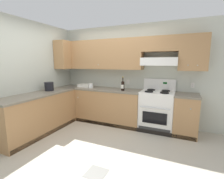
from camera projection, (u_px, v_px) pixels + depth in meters
ground_plane at (86, 143)px, 3.24m from camera, size 7.04×7.04×0.00m
floor_accent_tile at (96, 173)px, 2.36m from camera, size 0.30×0.30×0.01m
wall_back at (129, 67)px, 4.21m from camera, size 4.68×0.57×2.55m
wall_left at (33, 73)px, 3.86m from camera, size 0.47×4.00×2.55m
counter_back_run at (112, 106)px, 4.28m from camera, size 3.60×0.65×0.91m
counter_left_run at (39, 114)px, 3.66m from camera, size 0.63×1.91×0.91m
stove at (157, 110)px, 3.82m from camera, size 0.76×0.62×1.20m
wine_bottle at (123, 85)px, 3.96m from camera, size 0.08×0.08×0.35m
bowl at (85, 86)px, 4.58m from camera, size 0.35×0.27×0.08m
bucket at (49, 86)px, 3.96m from camera, size 0.23×0.23×0.21m
paper_towel_roll at (91, 85)px, 4.42m from camera, size 0.12×0.12×0.13m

